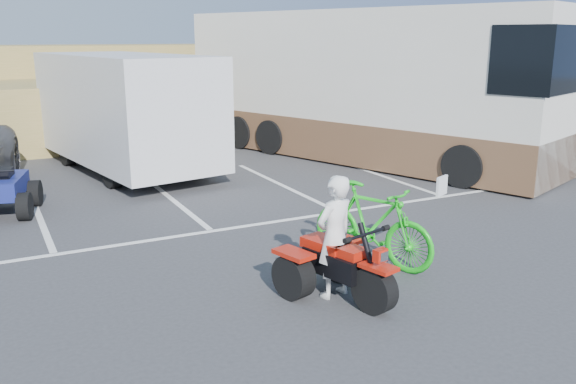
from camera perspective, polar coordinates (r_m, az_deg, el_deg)
name	(u,v)px	position (r m, az deg, el deg)	size (l,w,h in m)	color
ground	(268,276)	(9.07, -1.87, -7.89)	(100.00, 100.00, 0.00)	#363638
parking_stripes	(223,203)	(12.94, -6.09, -1.07)	(28.00, 5.16, 0.01)	white
grass_embankment	(85,93)	(23.44, -18.45, 8.74)	(40.00, 8.50, 3.10)	olive
red_trike_atv	(342,299)	(8.37, 5.04, -9.91)	(1.22, 1.63, 1.06)	#B3190A
rider	(335,237)	(8.16, 4.39, -4.20)	(0.61, 0.40, 1.68)	white
green_dirt_bike	(372,224)	(9.43, 7.86, -3.02)	(0.60, 2.12, 1.27)	#14BF19
cargo_trailer	(125,109)	(16.36, -14.98, 7.53)	(3.64, 6.75, 2.99)	silver
rv_motorhome	(361,96)	(17.72, 6.88, 8.88)	(6.64, 11.59, 4.06)	silver
quad_atv_blue	(6,214)	(13.37, -24.85, -1.87)	(1.17, 1.56, 1.02)	navy
quad_atv_green	(136,181)	(15.32, -14.01, 0.99)	(0.96, 1.28, 0.84)	#155814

